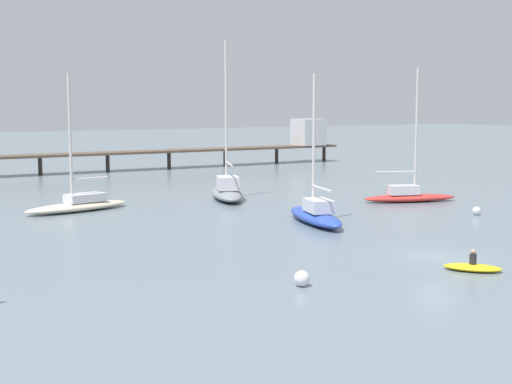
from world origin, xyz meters
TOP-DOWN VIEW (x-y plane):
  - ground_plane at (0.00, 0.00)m, footprint 400.00×400.00m
  - pier at (13.32, 59.38)m, footprint 70.33×4.92m
  - sailboat_gray at (1.07, 27.91)m, footprint 5.70×9.49m
  - sailboat_blue at (0.55, 12.90)m, footprint 4.37×9.14m
  - sailboat_cream at (-12.76, 27.41)m, footprint 9.33×4.32m
  - sailboat_red at (14.31, 18.41)m, footprint 8.80×4.53m
  - dinghy_yellow at (-0.76, -3.50)m, footprint 2.95×3.11m
  - mooring_buoy_near at (-10.28, -1.78)m, footprint 0.77×0.77m
  - mooring_buoy_mid at (13.73, 9.91)m, footprint 0.67×0.67m

SIDE VIEW (x-z plane):
  - ground_plane at x=0.00m, z-range 0.00..0.00m
  - dinghy_yellow at x=-0.76m, z-range -0.37..0.77m
  - mooring_buoy_mid at x=13.73m, z-range 0.00..0.67m
  - mooring_buoy_near at x=-10.28m, z-range 0.00..0.77m
  - sailboat_cream at x=-12.76m, z-range -4.89..6.19m
  - sailboat_red at x=14.31m, z-range -5.18..6.61m
  - sailboat_blue at x=0.55m, z-range -4.67..6.15m
  - sailboat_gray at x=1.07m, z-range -6.31..8.05m
  - pier at x=13.32m, z-range 0.01..6.42m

